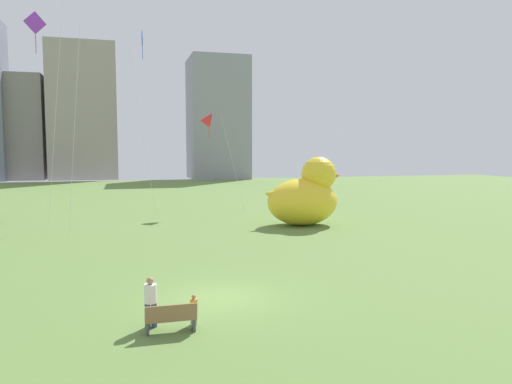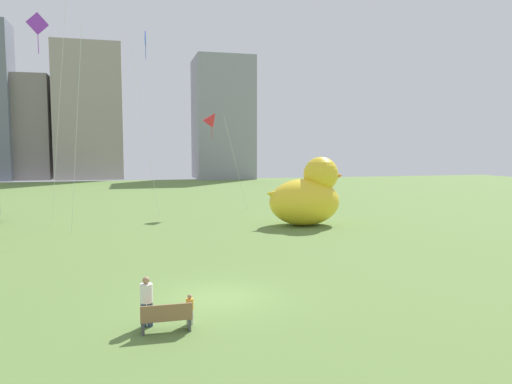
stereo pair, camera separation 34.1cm
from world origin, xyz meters
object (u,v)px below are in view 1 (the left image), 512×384
object	(u,v)px
park_bench	(171,318)
kite_purple	(39,35)
giant_inflatable_duck	(305,196)
kite_red	(209,118)
person_adult	(151,300)
kite_blue	(142,48)
person_child	(194,308)

from	to	relation	value
park_bench	kite_purple	xyz separation A→B (m)	(-5.72, 16.44, 11.57)
giant_inflatable_duck	kite_red	world-z (taller)	kite_red
kite_purple	person_adult	bearing A→B (deg)	-71.88
giant_inflatable_duck	kite_red	xyz separation A→B (m)	(-5.42, 8.90, 6.01)
person_adult	kite_blue	world-z (taller)	kite_blue
park_bench	kite_red	size ratio (longest dim) A/B	0.17
kite_red	person_adult	bearing A→B (deg)	-103.87
kite_blue	kite_purple	distance (m)	12.85
park_bench	person_adult	bearing A→B (deg)	130.34
person_child	kite_purple	bearing A→B (deg)	112.14
person_child	kite_blue	world-z (taller)	kite_blue
person_adult	person_child	world-z (taller)	person_adult
person_adult	giant_inflatable_duck	distance (m)	21.28
kite_red	person_child	bearing A→B (deg)	-101.10
park_bench	kite_red	xyz separation A→B (m)	(5.98, 27.11, 7.64)
person_child	kite_blue	size ratio (longest dim) A/B	0.06
person_adult	kite_purple	size ratio (longest dim) A/B	0.12
kite_blue	kite_purple	xyz separation A→B (m)	(-6.25, -11.08, -1.79)
giant_inflatable_duck	kite_purple	bearing A→B (deg)	-174.11
kite_blue	kite_purple	bearing A→B (deg)	-119.43
person_adult	giant_inflatable_duck	bearing A→B (deg)	55.75
kite_purple	park_bench	bearing A→B (deg)	-70.82
person_adult	kite_blue	xyz separation A→B (m)	(1.08, 26.87, 12.96)
park_bench	kite_red	distance (m)	28.79
kite_red	kite_blue	bearing A→B (deg)	175.61
giant_inflatable_duck	person_adult	bearing A→B (deg)	-124.25
park_bench	person_child	distance (m)	0.92
kite_blue	kite_purple	size ratio (longest dim) A/B	1.15
kite_blue	giant_inflatable_duck	bearing A→B (deg)	-40.60
giant_inflatable_duck	kite_red	bearing A→B (deg)	121.35
person_adult	kite_purple	distance (m)	20.02
park_bench	giant_inflatable_duck	distance (m)	21.55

